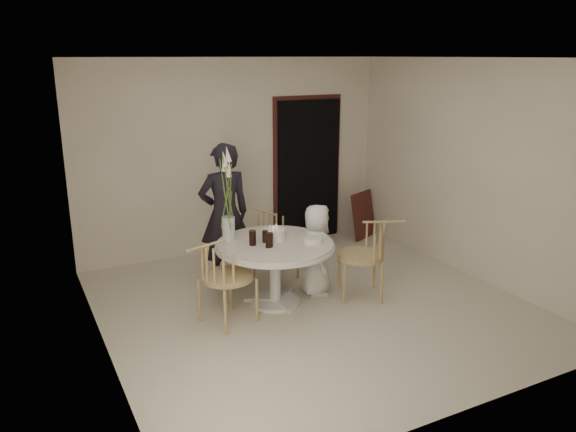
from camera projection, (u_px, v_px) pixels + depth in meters
name	position (u px, v px, depth m)	size (l,w,h in m)	color
ground	(313.00, 305.00, 6.35)	(4.50, 4.50, 0.00)	beige
room_shell	(315.00, 164.00, 5.90)	(4.50, 4.50, 4.50)	silver
doorway	(308.00, 171.00, 8.43)	(1.00, 0.10, 2.10)	black
door_trim	(307.00, 166.00, 8.45)	(1.12, 0.03, 2.22)	#55241D
table	(275.00, 252.00, 6.23)	(1.33, 1.33, 0.73)	silver
picture_frame	(363.00, 215.00, 8.63)	(0.54, 0.04, 0.71)	#55241D
chair_far	(270.00, 234.00, 7.07)	(0.56, 0.58, 0.85)	tan
chair_right	(372.00, 248.00, 6.43)	(0.68, 0.66, 0.93)	tan
chair_left	(217.00, 271.00, 5.71)	(0.66, 0.63, 0.94)	tan
girl	(224.00, 214.00, 6.78)	(0.64, 0.42, 1.74)	black
boy	(317.00, 250.00, 6.52)	(0.53, 0.35, 1.09)	silver
birthday_cake	(274.00, 234.00, 6.28)	(0.25, 0.25, 0.17)	white
cola_tumbler_a	(270.00, 240.00, 6.04)	(0.07, 0.07, 0.16)	black
cola_tumbler_b	(268.00, 242.00, 6.03)	(0.06, 0.06, 0.13)	black
cola_tumbler_c	(253.00, 238.00, 6.10)	(0.08, 0.08, 0.16)	black
cola_tumbler_d	(265.00, 236.00, 6.19)	(0.06, 0.06, 0.14)	black
plate_stack	(313.00, 240.00, 6.20)	(0.22, 0.22, 0.05)	silver
flower_vase	(228.00, 204.00, 6.18)	(0.14, 0.14, 1.07)	silver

